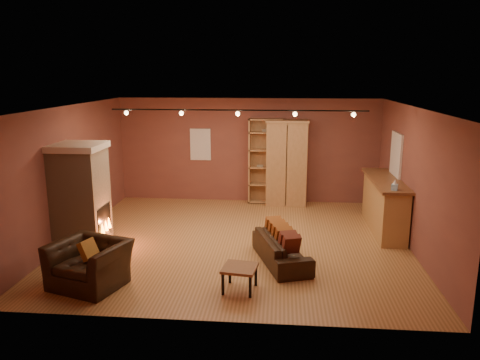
# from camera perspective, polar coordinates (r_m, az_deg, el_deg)

# --- Properties ---
(floor) EXTENTS (7.00, 7.00, 0.00)m
(floor) POSITION_cam_1_polar(r_m,az_deg,el_deg) (9.89, -0.38, -7.49)
(floor) COLOR #956134
(floor) RESTS_ON ground
(ceiling) EXTENTS (7.00, 7.00, 0.00)m
(ceiling) POSITION_cam_1_polar(r_m,az_deg,el_deg) (9.29, -0.41, 8.91)
(ceiling) COLOR brown
(ceiling) RESTS_ON back_wall
(back_wall) EXTENTS (7.00, 0.02, 2.80)m
(back_wall) POSITION_cam_1_polar(r_m,az_deg,el_deg) (12.68, 1.00, 3.62)
(back_wall) COLOR brown
(back_wall) RESTS_ON floor
(left_wall) EXTENTS (0.02, 6.50, 2.80)m
(left_wall) POSITION_cam_1_polar(r_m,az_deg,el_deg) (10.42, -19.94, 0.79)
(left_wall) COLOR brown
(left_wall) RESTS_ON floor
(right_wall) EXTENTS (0.02, 6.50, 2.80)m
(right_wall) POSITION_cam_1_polar(r_m,az_deg,el_deg) (9.81, 20.41, 0.04)
(right_wall) COLOR brown
(right_wall) RESTS_ON floor
(fireplace) EXTENTS (1.01, 0.98, 2.12)m
(fireplace) POSITION_cam_1_polar(r_m,az_deg,el_deg) (9.77, -18.80, -1.93)
(fireplace) COLOR tan
(fireplace) RESTS_ON floor
(back_window) EXTENTS (0.56, 0.04, 0.86)m
(back_window) POSITION_cam_1_polar(r_m,az_deg,el_deg) (12.79, -4.84, 4.34)
(back_window) COLOR white
(back_window) RESTS_ON back_wall
(bookcase) EXTENTS (0.93, 0.36, 2.28)m
(bookcase) POSITION_cam_1_polar(r_m,az_deg,el_deg) (12.57, 3.20, 2.41)
(bookcase) COLOR tan
(bookcase) RESTS_ON floor
(armoire) EXTENTS (1.12, 0.64, 2.27)m
(armoire) POSITION_cam_1_polar(r_m,az_deg,el_deg) (12.41, 5.67, 2.13)
(armoire) COLOR tan
(armoire) RESTS_ON floor
(bar_counter) EXTENTS (0.65, 2.46, 1.18)m
(bar_counter) POSITION_cam_1_polar(r_m,az_deg,el_deg) (10.89, 17.18, -2.86)
(bar_counter) COLOR tan
(bar_counter) RESTS_ON floor
(tissue_box) EXTENTS (0.17, 0.17, 0.23)m
(tissue_box) POSITION_cam_1_polar(r_m,az_deg,el_deg) (9.77, 18.35, -0.65)
(tissue_box) COLOR #95C7EF
(tissue_box) RESTS_ON bar_counter
(right_window) EXTENTS (0.05, 0.90, 1.00)m
(right_window) POSITION_cam_1_polar(r_m,az_deg,el_deg) (11.09, 18.51, 2.91)
(right_window) COLOR white
(right_window) RESTS_ON right_wall
(loveseat) EXTENTS (1.01, 1.80, 0.74)m
(loveseat) POSITION_cam_1_polar(r_m,az_deg,el_deg) (8.77, 5.07, -7.74)
(loveseat) COLOR black
(loveseat) RESTS_ON floor
(armchair) EXTENTS (1.32, 1.06, 1.00)m
(armchair) POSITION_cam_1_polar(r_m,az_deg,el_deg) (8.17, -17.94, -8.87)
(armchair) COLOR black
(armchair) RESTS_ON floor
(coffee_table) EXTENTS (0.60, 0.60, 0.40)m
(coffee_table) POSITION_cam_1_polar(r_m,az_deg,el_deg) (7.68, -0.03, -10.93)
(coffee_table) COLOR brown
(coffee_table) RESTS_ON floor
(track_rail) EXTENTS (5.20, 0.09, 0.13)m
(track_rail) POSITION_cam_1_polar(r_m,az_deg,el_deg) (9.50, -0.29, 8.33)
(track_rail) COLOR black
(track_rail) RESTS_ON ceiling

